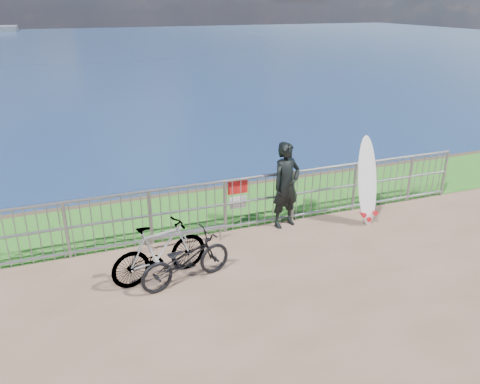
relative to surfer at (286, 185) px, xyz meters
name	(u,v)px	position (x,y,z in m)	size (l,w,h in m)	color
grass_strip	(231,207)	(-0.76, 1.25, -0.89)	(120.00, 120.00, 0.00)	#266B1D
railing	(249,202)	(-0.74, 0.15, -0.32)	(10.06, 0.10, 1.13)	gray
surfer	(286,185)	(0.00, 0.00, 0.00)	(0.65, 0.43, 1.79)	black
surfboard	(367,184)	(1.63, -0.46, -0.04)	(0.53, 0.48, 1.87)	white
bicycle_near	(186,259)	(-2.45, -1.36, -0.47)	(0.56, 1.62, 0.85)	black
bicycle_far	(160,251)	(-2.83, -1.09, -0.38)	(0.48, 1.70, 1.02)	black
bike_rack	(185,234)	(-2.17, -0.17, -0.62)	(1.59, 0.05, 0.33)	gray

